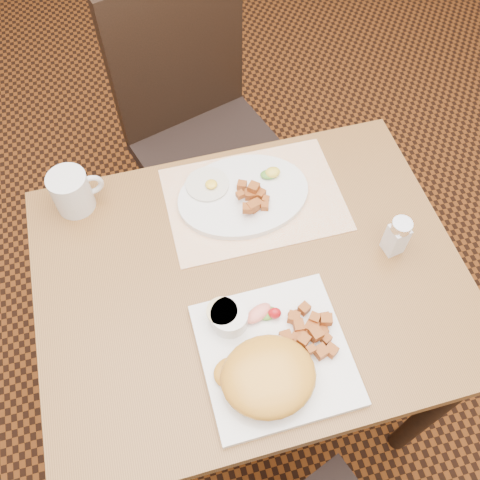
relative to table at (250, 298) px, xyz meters
name	(u,v)px	position (x,y,z in m)	size (l,w,h in m)	color
ground	(247,383)	(0.00, 0.00, -0.64)	(8.00, 8.00, 0.00)	black
table	(250,298)	(0.00, 0.00, 0.00)	(0.90, 0.70, 0.75)	brown
chair_far	(200,124)	(0.03, 0.66, -0.10)	(0.52, 0.53, 0.97)	black
placemat	(254,199)	(0.06, 0.19, 0.11)	(0.40, 0.28, 0.00)	white
plate_square	(275,354)	(0.00, -0.18, 0.12)	(0.28, 0.28, 0.02)	silver
plate_oval	(243,196)	(0.04, 0.20, 0.12)	(0.30, 0.23, 0.02)	silver
hollandaise_mound	(267,377)	(-0.04, -0.23, 0.16)	(0.18, 0.16, 0.06)	gold
ramekin	(229,317)	(-0.07, -0.10, 0.15)	(0.08, 0.08, 0.04)	silver
garnish_sq	(264,313)	(0.00, -0.10, 0.14)	(0.08, 0.05, 0.03)	#387223
fried_egg	(208,184)	(-0.04, 0.24, 0.13)	(0.10, 0.10, 0.02)	white
garnish_ov	(271,173)	(0.11, 0.23, 0.14)	(0.05, 0.03, 0.02)	#387223
salt_shaker	(397,236)	(0.31, -0.02, 0.16)	(0.05, 0.05, 0.10)	white
coffee_mug	(72,192)	(-0.33, 0.28, 0.16)	(0.12, 0.09, 0.10)	silver
home_fries_sq	(310,331)	(0.07, -0.16, 0.14)	(0.11, 0.12, 0.04)	#AD551B
home_fries_ov	(253,196)	(0.05, 0.18, 0.14)	(0.08, 0.10, 0.04)	#AD551B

